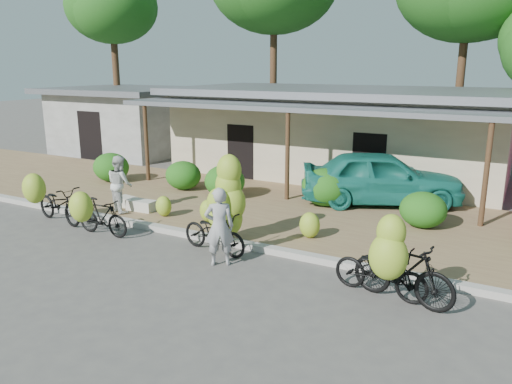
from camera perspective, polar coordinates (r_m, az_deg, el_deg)
ground at (r=10.81m, az=-10.58°, el=-8.81°), size 100.00×100.00×0.00m
sidewalk at (r=14.76m, az=1.70°, el=-2.01°), size 60.00×6.00×0.12m
curb at (r=12.28m, az=-4.70°, el=-5.38°), size 60.00×0.25×0.15m
shop_main at (r=19.79m, az=9.63°, el=6.90°), size 13.00×8.50×3.35m
shop_grey at (r=25.62m, az=-14.45°, el=8.06°), size 7.00×6.00×3.15m
tree_back_left at (r=29.05m, az=-16.31°, el=19.85°), size 4.94×4.80×9.13m
hedge_0 at (r=18.71m, az=-16.23°, el=2.74°), size 1.33×1.19×1.03m
hedge_1 at (r=16.98m, az=-8.31°, el=1.90°), size 1.23×1.11×0.96m
hedge_2 at (r=15.81m, az=-3.60°, el=1.23°), size 1.32×1.18×1.03m
hedge_3 at (r=14.97m, az=7.95°, el=0.56°), size 1.45×1.30×1.13m
hedge_4 at (r=13.55m, az=18.55°, el=-1.94°), size 1.20×1.08×0.93m
bike_far_left at (r=14.59m, az=-21.98°, el=-1.01°), size 2.04×1.42×1.48m
bike_left at (r=13.05m, az=-17.69°, el=-2.47°), size 1.60×1.14×1.29m
bike_center at (r=11.61m, az=-3.90°, el=-2.42°), size 1.88×1.30×2.22m
bike_right at (r=9.27m, az=16.10°, el=-8.18°), size 2.02×1.39×1.81m
bike_far_right at (r=9.69m, az=14.05°, el=-8.74°), size 1.89×0.87×0.96m
loose_banana_a at (r=14.06m, az=-10.51°, el=-1.60°), size 0.46×0.39×0.58m
loose_banana_b at (r=13.41m, az=-5.47°, el=-2.13°), size 0.48×0.41×0.61m
loose_banana_c at (r=12.18m, az=6.15°, el=-3.78°), size 0.51×0.43×0.64m
sack_near at (r=14.80m, az=-12.98°, el=-1.48°), size 0.86×0.43×0.30m
sack_far at (r=15.29m, az=-14.40°, el=-1.10°), size 0.80×0.50×0.28m
vendor at (r=10.66m, az=-4.22°, el=-3.98°), size 0.75×0.69×1.73m
bystander at (r=14.68m, az=-15.27°, el=0.91°), size 0.97×0.89×1.62m
teal_van at (r=15.44m, az=14.10°, el=1.63°), size 5.12×3.71×1.62m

